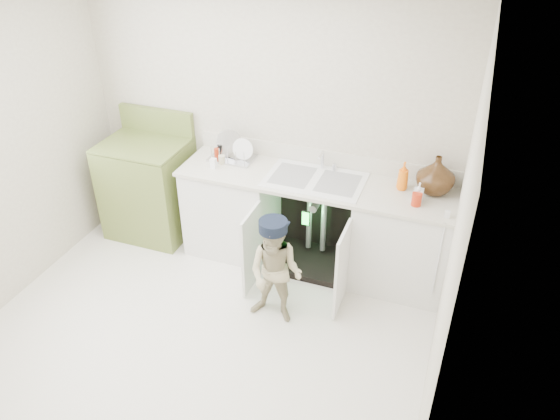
# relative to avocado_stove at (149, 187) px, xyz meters

# --- Properties ---
(ground) EXTENTS (3.50, 3.50, 0.00)m
(ground) POSITION_rel_avocado_stove_xyz_m (1.15, -1.18, -0.50)
(ground) COLOR beige
(ground) RESTS_ON ground
(room_shell) EXTENTS (6.00, 5.50, 1.26)m
(room_shell) POSITION_rel_avocado_stove_xyz_m (1.15, -1.18, 0.75)
(room_shell) COLOR beige
(room_shell) RESTS_ON ground
(counter_run) EXTENTS (2.44, 1.02, 1.23)m
(counter_run) POSITION_rel_avocado_stove_xyz_m (1.73, 0.03, -0.03)
(counter_run) COLOR white
(counter_run) RESTS_ON ground
(avocado_stove) EXTENTS (0.79, 0.65, 1.22)m
(avocado_stove) POSITION_rel_avocado_stove_xyz_m (0.00, 0.00, 0.00)
(avocado_stove) COLOR olive
(avocado_stove) RESTS_ON ground
(repair_worker) EXTENTS (0.46, 0.66, 0.94)m
(repair_worker) POSITION_rel_avocado_stove_xyz_m (1.64, -0.79, -0.03)
(repair_worker) COLOR #CAB691
(repair_worker) RESTS_ON ground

